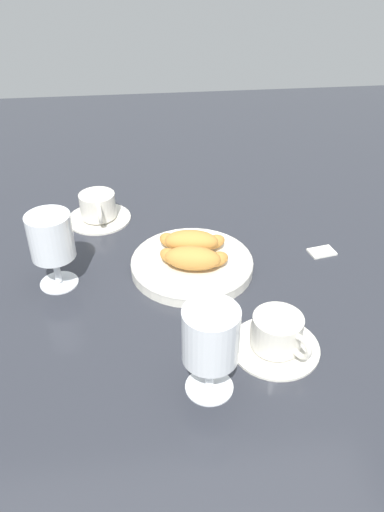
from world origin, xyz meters
TOP-DOWN VIEW (x-y plane):
  - ground_plane at (0.00, 0.00)m, footprint 2.20×2.20m
  - pastry_plate at (-0.02, -0.01)m, footprint 0.23×0.23m
  - croissant_large at (-0.02, -0.03)m, footprint 0.13×0.08m
  - croissant_small at (-0.02, 0.02)m, footprint 0.13×0.08m
  - coffee_cup_near at (-0.20, 0.20)m, footprint 0.14×0.14m
  - coffee_cup_far at (0.08, -0.23)m, footprint 0.14×0.14m
  - juice_glass_left at (-0.03, -0.29)m, footprint 0.08×0.08m
  - juice_glass_right at (-0.26, -0.02)m, footprint 0.08×0.08m
  - sugar_packet at (0.24, 0.01)m, footprint 0.06×0.04m

SIDE VIEW (x-z plane):
  - ground_plane at x=0.00m, z-range 0.00..0.00m
  - sugar_packet at x=0.24m, z-range 0.00..0.01m
  - pastry_plate at x=-0.02m, z-range 0.00..0.02m
  - coffee_cup_near at x=-0.20m, z-range 0.00..0.06m
  - coffee_cup_far at x=0.08m, z-range 0.00..0.06m
  - croissant_large at x=-0.02m, z-range 0.02..0.06m
  - croissant_small at x=-0.02m, z-range 0.02..0.06m
  - juice_glass_left at x=-0.03m, z-range 0.02..0.16m
  - juice_glass_right at x=-0.26m, z-range 0.02..0.16m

